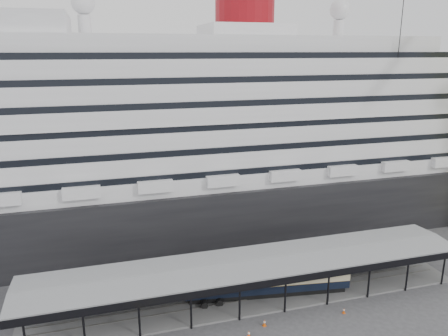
{
  "coord_description": "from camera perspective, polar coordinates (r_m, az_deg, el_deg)",
  "views": [
    {
      "loc": [
        -17.29,
        -41.67,
        30.71
      ],
      "look_at": [
        -2.7,
        8.0,
        16.69
      ],
      "focal_mm": 35.0,
      "sensor_mm": 36.0,
      "label": 1
    }
  ],
  "objects": [
    {
      "name": "traffic_cone_mid",
      "position": [
        51.65,
        3.26,
        -20.82
      ],
      "size": [
        0.48,
        0.48,
        0.79
      ],
      "rotation": [
        0.0,
        0.0,
        -0.2
      ],
      "color": "#F8570D",
      "rests_on": "ground"
    },
    {
      "name": "cruise_ship",
      "position": [
        76.68,
        -3.1,
        5.86
      ],
      "size": [
        130.0,
        30.0,
        43.9
      ],
      "color": "black",
      "rests_on": "ground"
    },
    {
      "name": "platform_canopy",
      "position": [
        57.27,
        3.56,
        -14.54
      ],
      "size": [
        56.0,
        9.18,
        5.3
      ],
      "color": "slate",
      "rests_on": "ground"
    },
    {
      "name": "traffic_cone_right",
      "position": [
        57.19,
        15.39,
        -17.52
      ],
      "size": [
        0.44,
        0.44,
        0.7
      ],
      "rotation": [
        0.0,
        0.0,
        0.25
      ],
      "color": "#D44F0B",
      "rests_on": "ground"
    },
    {
      "name": "ground",
      "position": [
        54.57,
        5.4,
        -19.17
      ],
      "size": [
        200.0,
        200.0,
        0.0
      ],
      "primitive_type": "plane",
      "color": "#3D3D3F",
      "rests_on": "ground"
    },
    {
      "name": "traffic_cone_left",
      "position": [
        53.42,
        5.3,
        -19.48
      ],
      "size": [
        0.5,
        0.5,
        0.82
      ],
      "rotation": [
        0.0,
        0.0,
        0.22
      ],
      "color": "#D4520B",
      "rests_on": "ground"
    },
    {
      "name": "pullman_carriage",
      "position": [
        57.89,
        5.68,
        -14.04
      ],
      "size": [
        21.45,
        5.64,
        20.89
      ],
      "rotation": [
        0.0,
        0.0,
        -0.14
      ],
      "color": "black",
      "rests_on": "ground"
    }
  ]
}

